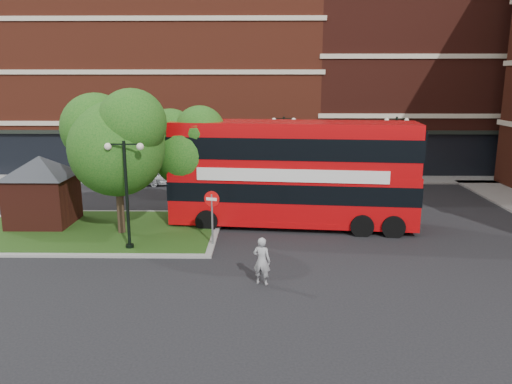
{
  "coord_description": "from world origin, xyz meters",
  "views": [
    {
      "loc": [
        0.54,
        -21.2,
        7.62
      ],
      "look_at": [
        0.18,
        3.48,
        2.0
      ],
      "focal_mm": 35.0,
      "sensor_mm": 36.0,
      "label": 1
    }
  ],
  "objects_px": {
    "car_white": "(362,177)",
    "bus": "(293,167)",
    "woman": "(262,261)",
    "car_silver": "(168,177)"
  },
  "relations": [
    {
      "from": "bus",
      "to": "woman",
      "type": "distance_m",
      "value": 8.23
    },
    {
      "from": "woman",
      "to": "car_silver",
      "type": "xyz_separation_m",
      "value": [
        -6.89,
        18.0,
        -0.3
      ]
    },
    {
      "from": "bus",
      "to": "woman",
      "type": "xyz_separation_m",
      "value": [
        -1.57,
        -7.76,
        -2.23
      ]
    },
    {
      "from": "bus",
      "to": "car_white",
      "type": "xyz_separation_m",
      "value": [
        5.63,
        10.24,
        -2.5
      ]
    },
    {
      "from": "woman",
      "to": "car_white",
      "type": "bearing_deg",
      "value": -92.46
    },
    {
      "from": "bus",
      "to": "car_silver",
      "type": "xyz_separation_m",
      "value": [
        -8.47,
        10.24,
        -2.53
      ]
    },
    {
      "from": "woman",
      "to": "bus",
      "type": "bearing_deg",
      "value": -82.09
    },
    {
      "from": "bus",
      "to": "car_silver",
      "type": "height_order",
      "value": "bus"
    },
    {
      "from": "car_white",
      "to": "bus",
      "type": "bearing_deg",
      "value": 145.0
    },
    {
      "from": "woman",
      "to": "car_white",
      "type": "relative_size",
      "value": 0.46
    }
  ]
}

